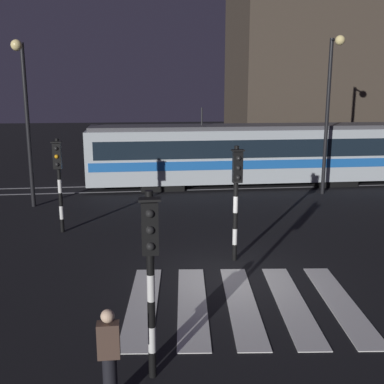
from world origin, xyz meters
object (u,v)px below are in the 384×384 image
traffic_light_kerb_mid_left (150,260)px  street_lamp_trackside_left (25,105)px  street_lamp_trackside_right (330,98)px  pedestrian_waiting_at_kerb (109,357)px  tram (249,153)px  traffic_light_median_centre (237,187)px  traffic_light_corner_far_left (58,172)px

traffic_light_kerb_mid_left → street_lamp_trackside_left: bearing=110.2°
street_lamp_trackside_right → pedestrian_waiting_at_kerb: 17.80m
tram → pedestrian_waiting_at_kerb: size_ratio=9.95×
traffic_light_kerb_mid_left → street_lamp_trackside_right: size_ratio=0.47×
street_lamp_trackside_right → pedestrian_waiting_at_kerb: size_ratio=4.34×
traffic_light_kerb_mid_left → tram: 17.40m
tram → pedestrian_waiting_at_kerb: tram is taller
traffic_light_kerb_mid_left → tram: size_ratio=0.20×
traffic_light_kerb_mid_left → street_lamp_trackside_left: (-4.77, 12.96, 2.16)m
traffic_light_median_centre → traffic_light_kerb_mid_left: (-2.70, -5.59, -0.02)m
tram → street_lamp_trackside_right: bearing=-38.7°
street_lamp_trackside_right → traffic_light_kerb_mid_left: bearing=-122.8°
traffic_light_median_centre → pedestrian_waiting_at_kerb: 7.22m
traffic_light_median_centre → pedestrian_waiting_at_kerb: (-3.41, -6.19, -1.43)m
traffic_light_kerb_mid_left → street_lamp_trackside_left: street_lamp_trackside_left is taller
traffic_light_median_centre → street_lamp_trackside_right: size_ratio=0.47×
traffic_light_median_centre → traffic_light_corner_far_left: size_ratio=1.03×
traffic_light_corner_far_left → street_lamp_trackside_right: bearing=21.8°
traffic_light_median_centre → traffic_light_kerb_mid_left: size_ratio=1.01×
street_lamp_trackside_left → tram: size_ratio=0.41×
traffic_light_median_centre → traffic_light_kerb_mid_left: traffic_light_median_centre is taller
traffic_light_kerb_mid_left → pedestrian_waiting_at_kerb: traffic_light_kerb_mid_left is taller
street_lamp_trackside_left → tram: 11.38m
traffic_light_median_centre → traffic_light_kerb_mid_left: bearing=-115.8°
traffic_light_median_centre → pedestrian_waiting_at_kerb: bearing=-118.9°
traffic_light_kerb_mid_left → tram: bearing=70.8°
traffic_light_corner_far_left → pedestrian_waiting_at_kerb: 10.08m
traffic_light_kerb_mid_left → traffic_light_corner_far_left: bearing=107.9°
street_lamp_trackside_left → traffic_light_median_centre: bearing=-44.6°
traffic_light_median_centre → tram: size_ratio=0.21×
traffic_light_corner_far_left → tram: size_ratio=0.20×
street_lamp_trackside_right → pedestrian_waiting_at_kerb: street_lamp_trackside_right is taller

